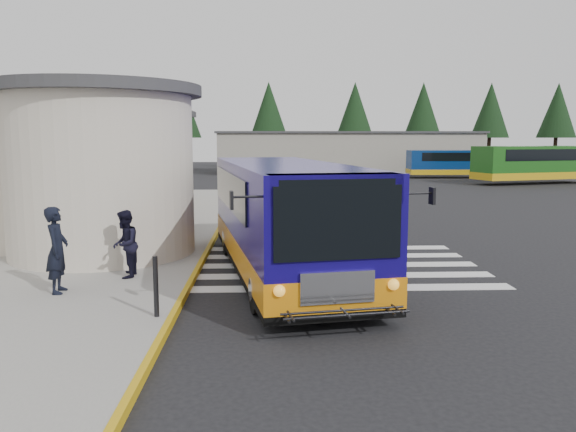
{
  "coord_description": "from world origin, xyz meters",
  "views": [
    {
      "loc": [
        -2.24,
        -15.84,
        3.44
      ],
      "look_at": [
        -1.66,
        -0.5,
        1.34
      ],
      "focal_mm": 35.0,
      "sensor_mm": 36.0,
      "label": 1
    }
  ],
  "objects_px": {
    "transit_bus": "(285,222)",
    "pedestrian_b": "(125,244)",
    "bollard": "(156,286)",
    "far_bus_b": "(534,163)",
    "far_bus_a": "(454,162)",
    "pedestrian_a": "(57,250)"
  },
  "relations": [
    {
      "from": "far_bus_a",
      "to": "far_bus_b",
      "type": "xyz_separation_m",
      "value": [
        3.99,
        -6.74,
        0.25
      ]
    },
    {
      "from": "far_bus_a",
      "to": "bollard",
      "type": "bearing_deg",
      "value": 155.91
    },
    {
      "from": "far_bus_a",
      "to": "far_bus_b",
      "type": "height_order",
      "value": "far_bus_b"
    },
    {
      "from": "pedestrian_a",
      "to": "far_bus_a",
      "type": "relative_size",
      "value": 0.23
    },
    {
      "from": "bollard",
      "to": "far_bus_b",
      "type": "relative_size",
      "value": 0.11
    },
    {
      "from": "transit_bus",
      "to": "pedestrian_b",
      "type": "relative_size",
      "value": 6.38
    },
    {
      "from": "pedestrian_a",
      "to": "pedestrian_b",
      "type": "height_order",
      "value": "pedestrian_a"
    },
    {
      "from": "transit_bus",
      "to": "pedestrian_a",
      "type": "xyz_separation_m",
      "value": [
        -4.95,
        -2.05,
        -0.27
      ]
    },
    {
      "from": "pedestrian_b",
      "to": "far_bus_b",
      "type": "height_order",
      "value": "far_bus_b"
    },
    {
      "from": "pedestrian_a",
      "to": "far_bus_a",
      "type": "xyz_separation_m",
      "value": [
        21.24,
        37.67,
        0.29
      ]
    },
    {
      "from": "far_bus_b",
      "to": "far_bus_a",
      "type": "bearing_deg",
      "value": 14.62
    },
    {
      "from": "far_bus_b",
      "to": "pedestrian_a",
      "type": "bearing_deg",
      "value": 124.82
    },
    {
      "from": "pedestrian_b",
      "to": "far_bus_a",
      "type": "bearing_deg",
      "value": 148.29
    },
    {
      "from": "far_bus_a",
      "to": "pedestrian_b",
      "type": "bearing_deg",
      "value": 152.45
    },
    {
      "from": "pedestrian_b",
      "to": "bollard",
      "type": "distance_m",
      "value": 3.33
    },
    {
      "from": "transit_bus",
      "to": "pedestrian_b",
      "type": "height_order",
      "value": "transit_bus"
    },
    {
      "from": "pedestrian_a",
      "to": "bollard",
      "type": "relative_size",
      "value": 1.63
    },
    {
      "from": "bollard",
      "to": "far_bus_a",
      "type": "relative_size",
      "value": 0.14
    },
    {
      "from": "pedestrian_b",
      "to": "transit_bus",
      "type": "bearing_deg",
      "value": 98.34
    },
    {
      "from": "transit_bus",
      "to": "far_bus_b",
      "type": "xyz_separation_m",
      "value": [
        20.27,
        28.88,
        0.27
      ]
    },
    {
      "from": "pedestrian_b",
      "to": "far_bus_b",
      "type": "bearing_deg",
      "value": 138.11
    },
    {
      "from": "transit_bus",
      "to": "pedestrian_b",
      "type": "bearing_deg",
      "value": -178.58
    }
  ]
}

